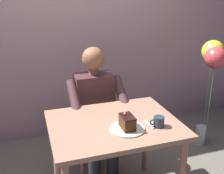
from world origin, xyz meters
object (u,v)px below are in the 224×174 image
Objects in this scene: cake_slice at (127,122)px; dessert_spoon at (151,126)px; chair at (92,116)px; coffee_cup at (159,121)px; dining_table at (114,134)px; balloon_display at (213,64)px; seated_person at (96,109)px.

cake_slice reaches higher than dessert_spoon.
chair is 7.73× the size of coffee_cup.
coffee_cup is 0.07m from dessert_spoon.
cake_slice reaches higher than dining_table.
dessert_spoon is at bearing 105.94° from chair.
chair is 0.90m from cake_slice.
coffee_cup is at bearing 108.63° from chair.
chair is at bearing -86.12° from cake_slice.
balloon_display is (-1.30, -0.56, 0.31)m from dining_table.
coffee_cup is at bearing 172.06° from cake_slice.
balloon_display is (-1.06, -0.70, 0.20)m from dessert_spoon.
chair is 0.92m from dessert_spoon.
chair is 6.18× the size of dessert_spoon.
dessert_spoon is at bearing 109.75° from seated_person.
cake_slice is at bearing 93.88° from chair.
dining_table is at bearing 23.42° from balloon_display.
cake_slice is 0.12× the size of balloon_display.
seated_person is 0.68m from cake_slice.
coffee_cup is at bearing 35.83° from balloon_display.
balloon_display reaches higher than chair.
balloon_display is at bearing -178.43° from seated_person.
chair and cake_slice have the same top height.
chair is at bearing -74.06° from dessert_spoon.
seated_person is at bearing 1.57° from balloon_display.
seated_person is 1.01× the size of balloon_display.
coffee_cup is 0.80× the size of dessert_spoon.
seated_person reaches higher than chair.
dining_table is at bearing -30.72° from dessert_spoon.
cake_slice is at bearing 113.12° from dining_table.
cake_slice is (-0.06, 0.83, 0.33)m from chair.
dining_table is 8.55× the size of coffee_cup.
coffee_cup is (-0.29, 0.86, 0.31)m from chair.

